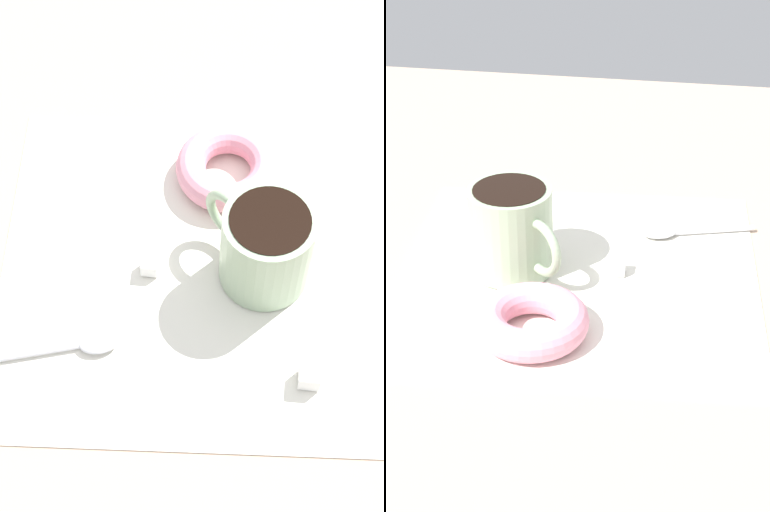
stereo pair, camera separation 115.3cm
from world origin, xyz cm
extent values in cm
cube|color=tan|center=(0.00, 0.00, -1.00)|extent=(120.00, 120.00, 2.00)
cube|color=white|center=(-1.94, -2.73, 0.15)|extent=(37.97, 37.97, 0.30)
cylinder|color=#9EB793|center=(-1.85, -9.39, 4.69)|extent=(8.27, 8.27, 8.78)
cylinder|color=black|center=(-1.85, -9.39, 8.88)|extent=(7.07, 7.07, 0.60)
torus|color=#9EB793|center=(1.12, -5.84, 4.69)|extent=(4.43, 5.04, 5.82)
torus|color=pink|center=(8.89, -5.15, 1.79)|extent=(10.37, 10.37, 2.99)
ellipsoid|color=silver|center=(-10.73, 4.64, 0.75)|extent=(3.33, 4.13, 0.90)
cylinder|color=silver|center=(-12.35, 10.09, 0.58)|extent=(3.24, 9.25, 0.56)
cube|color=white|center=(-12.25, -14.00, 1.22)|extent=(1.85, 1.85, 1.85)
cube|color=white|center=(-2.66, 1.14, 1.07)|extent=(1.54, 1.54, 1.54)
camera|label=1|loc=(-42.59, -7.14, 69.11)|focal=60.00mm
camera|label=2|loc=(69.14, 8.98, 45.83)|focal=60.00mm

